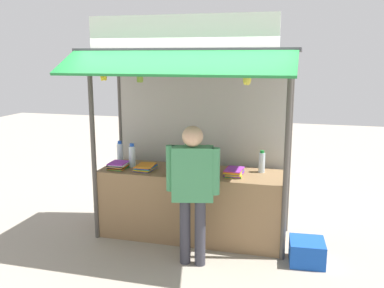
% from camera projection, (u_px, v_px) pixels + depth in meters
% --- Properties ---
extents(ground_plane, '(20.00, 20.00, 0.00)m').
position_uv_depth(ground_plane, '(192.00, 235.00, 5.49)').
color(ground_plane, '#9E9384').
extents(stall_counter, '(2.35, 0.72, 0.88)m').
position_uv_depth(stall_counter, '(192.00, 204.00, 5.40)').
color(stall_counter, olive).
rests_on(stall_counter, ground).
extents(stall_structure, '(2.55, 1.57, 2.74)m').
position_uv_depth(stall_structure, '(194.00, 108.00, 5.26)').
color(stall_structure, '#4C4742').
rests_on(stall_structure, ground).
extents(water_bottle_left, '(0.09, 0.09, 0.31)m').
position_uv_depth(water_bottle_left, '(187.00, 155.00, 5.54)').
color(water_bottle_left, silver).
rests_on(water_bottle_left, stall_counter).
extents(water_bottle_mid_right, '(0.09, 0.09, 0.31)m').
position_uv_depth(water_bottle_mid_right, '(132.00, 156.00, 5.50)').
color(water_bottle_mid_right, silver).
rests_on(water_bottle_mid_right, stall_counter).
extents(water_bottle_rear_center, '(0.08, 0.08, 0.28)m').
position_uv_depth(water_bottle_rear_center, '(262.00, 162.00, 5.23)').
color(water_bottle_rear_center, silver).
rests_on(water_bottle_rear_center, stall_counter).
extents(water_bottle_front_left, '(0.09, 0.09, 0.32)m').
position_uv_depth(water_bottle_front_left, '(208.00, 158.00, 5.37)').
color(water_bottle_front_left, silver).
rests_on(water_bottle_front_left, stall_counter).
extents(water_bottle_back_left, '(0.08, 0.08, 0.30)m').
position_uv_depth(water_bottle_back_left, '(120.00, 153.00, 5.70)').
color(water_bottle_back_left, silver).
rests_on(water_bottle_back_left, stall_counter).
extents(magazine_stack_right, '(0.25, 0.32, 0.07)m').
position_uv_depth(magazine_stack_right, '(145.00, 167.00, 5.36)').
color(magazine_stack_right, blue).
rests_on(magazine_stack_right, stall_counter).
extents(magazine_stack_far_right, '(0.25, 0.30, 0.08)m').
position_uv_depth(magazine_stack_far_right, '(178.00, 170.00, 5.20)').
color(magazine_stack_far_right, blue).
rests_on(magazine_stack_far_right, stall_counter).
extents(magazine_stack_front_right, '(0.23, 0.32, 0.09)m').
position_uv_depth(magazine_stack_front_right, '(234.00, 172.00, 5.10)').
color(magazine_stack_front_right, yellow).
rests_on(magazine_stack_front_right, stall_counter).
extents(magazine_stack_back_right, '(0.25, 0.28, 0.08)m').
position_uv_depth(magazine_stack_back_right, '(118.00, 165.00, 5.43)').
color(magazine_stack_back_right, green).
rests_on(magazine_stack_back_right, stall_counter).
extents(banana_bunch_inner_right, '(0.09, 0.09, 0.25)m').
position_uv_depth(banana_bunch_inner_right, '(140.00, 77.00, 4.76)').
color(banana_bunch_inner_right, '#332D23').
extents(banana_bunch_rightmost, '(0.09, 0.09, 0.26)m').
position_uv_depth(banana_bunch_rightmost, '(247.00, 78.00, 4.45)').
color(banana_bunch_rightmost, '#332D23').
extents(banana_bunch_inner_left, '(0.10, 0.10, 0.24)m').
position_uv_depth(banana_bunch_inner_left, '(103.00, 75.00, 4.87)').
color(banana_bunch_inner_left, '#332D23').
extents(vendor_person, '(0.60, 0.29, 1.58)m').
position_uv_depth(vendor_person, '(193.00, 183.00, 4.56)').
color(vendor_person, '#383842').
rests_on(vendor_person, ground).
extents(plastic_crate, '(0.41, 0.41, 0.27)m').
position_uv_depth(plastic_crate, '(307.00, 252.00, 4.74)').
color(plastic_crate, '#194CB2').
rests_on(plastic_crate, ground).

